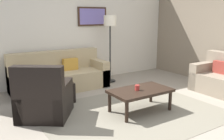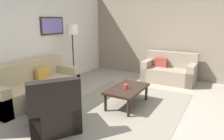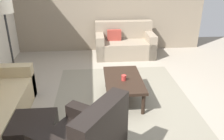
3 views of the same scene
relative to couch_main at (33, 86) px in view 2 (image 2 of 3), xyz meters
name	(u,v)px [view 2 (image 2 of 3)]	position (x,y,z in m)	size (l,w,h in m)	color
ground_plane	(123,108)	(0.56, -2.11, -0.30)	(8.00, 8.00, 0.00)	gray
rear_partition	(34,37)	(0.56, 0.49, 1.10)	(6.00, 0.12, 2.80)	silver
stone_feature_panel	(165,34)	(3.56, -2.11, 1.10)	(0.12, 5.20, 2.80)	gray
area_rug	(123,108)	(0.56, -2.11, -0.29)	(3.13, 2.39, 0.01)	gray
couch_main	(33,86)	(0.00, 0.00, 0.00)	(2.20, 0.88, 0.88)	tan
couch_loveseat	(169,72)	(3.03, -2.46, 0.00)	(0.84, 1.51, 0.88)	gray
armchair_leather	(54,114)	(-0.82, -1.50, 0.01)	(1.12, 1.12, 0.95)	black
ottoman	(47,102)	(-0.34, -0.82, -0.10)	(0.56, 0.56, 0.40)	black
coffee_table	(127,90)	(0.74, -2.13, 0.06)	(1.10, 0.64, 0.41)	black
cup	(126,86)	(0.67, -2.12, 0.16)	(0.08, 0.08, 0.09)	#B2332D
lamp_standing	(72,36)	(1.37, -0.11, 1.11)	(0.32, 0.32, 1.71)	black
framed_artwork	(52,26)	(1.14, 0.40, 1.38)	(0.82, 0.04, 0.48)	#382316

